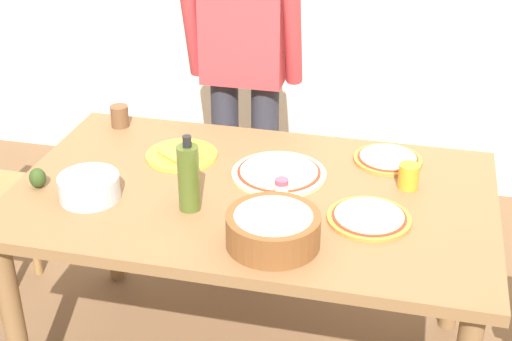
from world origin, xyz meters
The scene contains 13 objects.
dining_table centered at (0.00, 0.00, 0.67)m, with size 1.60×0.96×0.76m.
person_cook centered at (-0.22, 0.76, 0.94)m, with size 0.49×0.25×1.62m.
pizza_raw_on_board centered at (0.06, 0.12, 0.77)m, with size 0.33×0.33×0.02m.
pizza_cooked_on_tray centered at (0.42, 0.32, 0.77)m, with size 0.25×0.25×0.02m.
pizza_second_cooked centered at (0.40, -0.10, 0.77)m, with size 0.26×0.26×0.02m.
plate_with_slice centered at (-0.31, 0.18, 0.77)m, with size 0.26×0.26×0.02m.
popcorn_bowl centered at (0.13, -0.30, 0.82)m, with size 0.28×0.28×0.11m.
mixing_bowl_steel centered at (-0.51, -0.17, 0.80)m, with size 0.20×0.20×0.08m.
olive_oil_bottle centered at (-0.17, -0.16, 0.87)m, with size 0.07×0.07×0.26m.
cup_orange centered at (0.50, 0.14, 0.80)m, with size 0.07×0.07×0.09m, color orange.
cup_small_brown centered at (-0.63, 0.38, 0.80)m, with size 0.07×0.07×0.09m, color brown.
salt_shaker centered at (0.12, -0.09, 0.81)m, with size 0.04×0.04×0.11m.
avocado centered at (-0.71, -0.14, 0.80)m, with size 0.06×0.06×0.07m, color #2D4219.
Camera 1 is at (0.51, -2.08, 1.98)m, focal length 51.75 mm.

